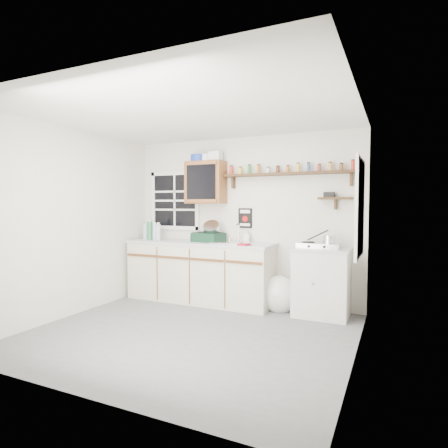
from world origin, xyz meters
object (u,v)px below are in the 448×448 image
at_px(right_cabinet, 322,282).
at_px(spice_shelf, 287,173).
at_px(main_cabinet, 199,271).
at_px(hotplate, 319,245).
at_px(upper_cabinet, 206,183).
at_px(dish_rack, 209,235).

relative_size(right_cabinet, spice_shelf, 0.48).
relative_size(main_cabinet, hotplate, 4.19).
relative_size(main_cabinet, upper_cabinet, 3.55).
bearing_deg(main_cabinet, spice_shelf, 9.30).
height_order(upper_cabinet, spice_shelf, upper_cabinet).
height_order(dish_rack, hotplate, dish_rack).
bearing_deg(spice_shelf, upper_cabinet, -176.87).
bearing_deg(right_cabinet, upper_cabinet, 176.24).
bearing_deg(upper_cabinet, spice_shelf, 3.13).
height_order(spice_shelf, hotplate, spice_shelf).
distance_m(upper_cabinet, spice_shelf, 1.27).
xyz_separation_m(upper_cabinet, dish_rack, (0.11, -0.08, -0.80)).
relative_size(right_cabinet, hotplate, 1.65).
bearing_deg(spice_shelf, right_cabinet, -19.35).
relative_size(upper_cabinet, hotplate, 1.18).
xyz_separation_m(spice_shelf, dish_rack, (-1.16, -0.15, -0.91)).
relative_size(dish_rack, hotplate, 0.88).
height_order(main_cabinet, hotplate, hotplate).
bearing_deg(spice_shelf, dish_rack, -172.61).
bearing_deg(main_cabinet, dish_rack, 23.96).
bearing_deg(dish_rack, main_cabinet, -147.54).
xyz_separation_m(right_cabinet, dish_rack, (-1.69, 0.04, 0.57)).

